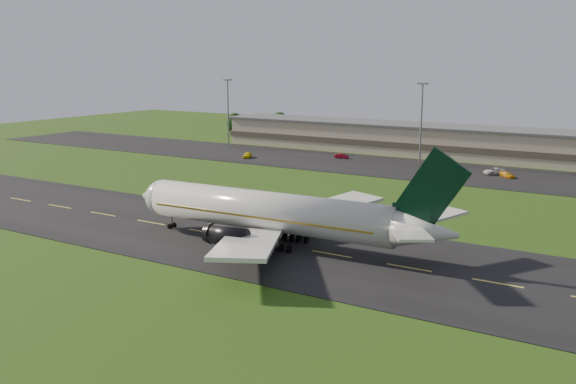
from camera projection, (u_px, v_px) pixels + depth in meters
The scene contains 11 objects.
ground at pixel (204, 232), 97.92m from camera, with size 360.00×360.00×0.00m, color #234812.
taxiway at pixel (204, 232), 97.91m from camera, with size 220.00×30.00×0.10m, color black.
apron at pixel (389, 167), 158.01m from camera, with size 260.00×30.00×0.10m, color black.
airliner at pixel (273, 213), 90.57m from camera, with size 51.30×42.13×15.57m.
terminal at pixel (446, 142), 174.12m from camera, with size 145.00×16.00×8.40m.
light_mast_west at pixel (228, 105), 190.29m from camera, with size 2.40×1.20×20.35m.
light_mast_centre at pixel (422, 114), 159.56m from camera, with size 2.40×1.20×20.35m.
service_vehicle_a at pixel (247, 155), 171.87m from camera, with size 1.73×4.29×1.46m, color yellow.
service_vehicle_b at pixel (342, 156), 170.76m from camera, with size 1.33×3.81×1.26m, color maroon.
service_vehicle_c at pixel (495, 171), 146.97m from camera, with size 2.44×5.29×1.47m, color silver.
service_vehicle_d at pixel (507, 175), 143.07m from camera, with size 1.65×4.07×1.18m, color orange.
Camera 1 is at (60.42, -73.97, 25.86)m, focal length 40.00 mm.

